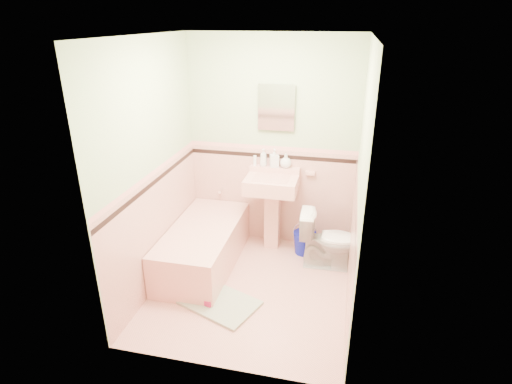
% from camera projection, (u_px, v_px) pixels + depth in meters
% --- Properties ---
extents(floor, '(2.20, 2.20, 0.00)m').
position_uv_depth(floor, '(251.00, 288.00, 4.37)').
color(floor, '#EAA699').
rests_on(floor, ground).
extents(ceiling, '(2.20, 2.20, 0.00)m').
position_uv_depth(ceiling, '(249.00, 35.00, 3.39)').
color(ceiling, white).
rests_on(ceiling, ground).
extents(wall_back, '(2.50, 0.00, 2.50)m').
position_uv_depth(wall_back, '(272.00, 145.00, 4.87)').
color(wall_back, '#F6ECC8').
rests_on(wall_back, ground).
extents(wall_front, '(2.50, 0.00, 2.50)m').
position_uv_depth(wall_front, '(213.00, 233.00, 2.89)').
color(wall_front, '#F6ECC8').
rests_on(wall_front, ground).
extents(wall_left, '(0.00, 2.50, 2.50)m').
position_uv_depth(wall_left, '(152.00, 170.00, 4.08)').
color(wall_left, '#F6ECC8').
rests_on(wall_left, ground).
extents(wall_right, '(0.00, 2.50, 2.50)m').
position_uv_depth(wall_right, '(359.00, 187.00, 3.67)').
color(wall_right, '#F6ECC8').
rests_on(wall_right, ground).
extents(wainscot_back, '(2.00, 0.00, 2.00)m').
position_uv_depth(wainscot_back, '(271.00, 196.00, 5.11)').
color(wainscot_back, '#ECAB9E').
rests_on(wainscot_back, ground).
extents(wainscot_front, '(2.00, 0.00, 2.00)m').
position_uv_depth(wainscot_front, '(217.00, 307.00, 3.16)').
color(wainscot_front, '#ECAB9E').
rests_on(wainscot_front, ground).
extents(wainscot_left, '(0.00, 2.20, 2.20)m').
position_uv_depth(wainscot_left, '(159.00, 228.00, 4.33)').
color(wainscot_left, '#ECAB9E').
rests_on(wainscot_left, ground).
extents(wainscot_right, '(0.00, 2.20, 2.20)m').
position_uv_depth(wainscot_right, '(351.00, 250.00, 3.93)').
color(wainscot_right, '#ECAB9E').
rests_on(wainscot_right, ground).
extents(accent_back, '(2.00, 0.00, 2.00)m').
position_uv_depth(accent_back, '(272.00, 156.00, 4.90)').
color(accent_back, black).
rests_on(accent_back, ground).
extents(accent_front, '(2.00, 0.00, 2.00)m').
position_uv_depth(accent_front, '(215.00, 247.00, 2.96)').
color(accent_front, black).
rests_on(accent_front, ground).
extents(accent_left, '(0.00, 2.20, 2.20)m').
position_uv_depth(accent_left, '(155.00, 182.00, 4.13)').
color(accent_left, black).
rests_on(accent_left, ground).
extents(accent_right, '(0.00, 2.20, 2.20)m').
position_uv_depth(accent_right, '(356.00, 200.00, 3.73)').
color(accent_right, black).
rests_on(accent_right, ground).
extents(cap_back, '(2.00, 0.00, 2.00)m').
position_uv_depth(cap_back, '(272.00, 148.00, 4.86)').
color(cap_back, pink).
rests_on(cap_back, ground).
extents(cap_front, '(2.00, 0.00, 2.00)m').
position_uv_depth(cap_front, '(214.00, 235.00, 2.92)').
color(cap_front, pink).
rests_on(cap_front, ground).
extents(cap_left, '(0.00, 2.20, 2.20)m').
position_uv_depth(cap_left, '(154.00, 173.00, 4.09)').
color(cap_left, pink).
rests_on(cap_left, ground).
extents(cap_right, '(0.00, 2.20, 2.20)m').
position_uv_depth(cap_right, '(357.00, 189.00, 3.69)').
color(cap_right, pink).
rests_on(cap_right, ground).
extents(bathtub, '(0.70, 1.50, 0.45)m').
position_uv_depth(bathtub, '(204.00, 247.00, 4.70)').
color(bathtub, '#E5A194').
rests_on(bathtub, floor).
extents(tub_faucet, '(0.04, 0.12, 0.04)m').
position_uv_depth(tub_faucet, '(221.00, 191.00, 5.19)').
color(tub_faucet, silver).
rests_on(tub_faucet, wall_back).
extents(sink, '(0.60, 0.49, 0.94)m').
position_uv_depth(sink, '(271.00, 214.00, 4.95)').
color(sink, '#E5A194').
rests_on(sink, floor).
extents(sink_faucet, '(0.02, 0.02, 0.10)m').
position_uv_depth(sink_faucet, '(274.00, 172.00, 4.88)').
color(sink_faucet, silver).
rests_on(sink_faucet, sink).
extents(medicine_cabinet, '(0.36, 0.04, 0.45)m').
position_uv_depth(medicine_cabinet, '(276.00, 107.00, 4.65)').
color(medicine_cabinet, white).
rests_on(medicine_cabinet, wall_back).
extents(soap_dish, '(0.11, 0.06, 0.04)m').
position_uv_depth(soap_dish, '(310.00, 173.00, 4.85)').
color(soap_dish, '#E5A194').
rests_on(soap_dish, wall_back).
extents(soap_bottle_left, '(0.10, 0.10, 0.21)m').
position_uv_depth(soap_bottle_left, '(263.00, 158.00, 4.89)').
color(soap_bottle_left, '#B2B2B2').
rests_on(soap_bottle_left, sink).
extents(soap_bottle_mid, '(0.13, 0.13, 0.22)m').
position_uv_depth(soap_bottle_mid, '(274.00, 158.00, 4.86)').
color(soap_bottle_mid, '#B2B2B2').
rests_on(soap_bottle_mid, sink).
extents(soap_bottle_right, '(0.15, 0.15, 0.17)m').
position_uv_depth(soap_bottle_right, '(286.00, 161.00, 4.84)').
color(soap_bottle_right, '#B2B2B2').
rests_on(soap_bottle_right, sink).
extents(tube, '(0.04, 0.04, 0.12)m').
position_uv_depth(tube, '(255.00, 160.00, 4.92)').
color(tube, white).
rests_on(tube, sink).
extents(toilet, '(0.67, 0.39, 0.67)m').
position_uv_depth(toilet, '(329.00, 240.00, 4.64)').
color(toilet, white).
rests_on(toilet, floor).
extents(bucket, '(0.28, 0.28, 0.27)m').
position_uv_depth(bucket, '(304.00, 243.00, 4.97)').
color(bucket, '#0C1498').
rests_on(bucket, floor).
extents(bath_mat, '(0.87, 0.73, 0.03)m').
position_uv_depth(bath_mat, '(219.00, 303.00, 4.12)').
color(bath_mat, '#94A68A').
rests_on(bath_mat, floor).
extents(shoe, '(0.15, 0.10, 0.06)m').
position_uv_depth(shoe, '(206.00, 302.00, 4.07)').
color(shoe, '#BF1E59').
rests_on(shoe, bath_mat).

